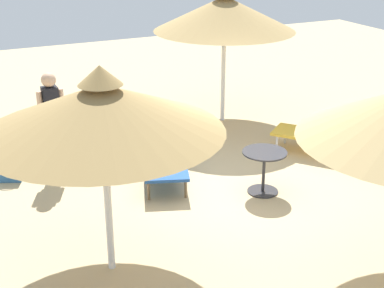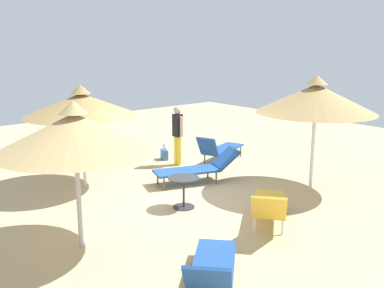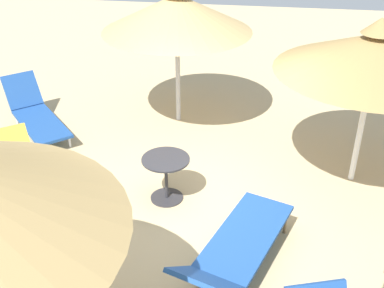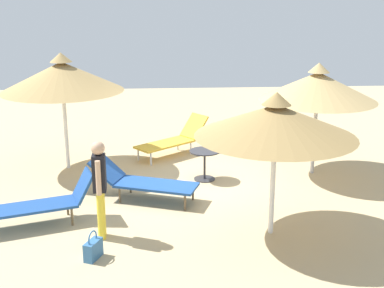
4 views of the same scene
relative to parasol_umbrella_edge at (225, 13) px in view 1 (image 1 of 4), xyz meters
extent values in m
cube|color=tan|center=(-3.01, 1.55, -2.29)|extent=(24.00, 24.00, 0.10)
cylinder|color=white|center=(0.00, 0.00, -1.08)|extent=(0.09, 0.09, 2.33)
cone|color=tan|center=(0.00, 0.00, 0.00)|extent=(2.86, 2.86, 0.68)
cylinder|color=white|center=(-4.20, 3.80, -1.16)|extent=(0.09, 0.09, 2.16)
cone|color=#997A47|center=(-4.20, 3.80, -0.18)|extent=(2.76, 2.76, 0.55)
cone|color=#997A47|center=(-4.20, 3.80, 0.20)|extent=(0.50, 0.50, 0.22)
cube|color=#1E478C|center=(0.15, 3.26, -1.88)|extent=(1.79, 1.10, 0.05)
cylinder|color=brown|center=(0.74, 3.73, -2.07)|extent=(0.04, 0.04, 0.34)
cylinder|color=brown|center=(0.90, 3.25, -2.07)|extent=(0.04, 0.04, 0.34)
cylinder|color=brown|center=(-0.61, 3.28, -2.07)|extent=(0.04, 0.04, 0.34)
cylinder|color=brown|center=(-0.45, 2.80, -2.07)|extent=(0.04, 0.04, 0.34)
cube|color=#1E478C|center=(-0.79, 2.95, -1.59)|extent=(0.50, 0.67, 0.55)
cube|color=gold|center=(-2.37, -0.66, -1.89)|extent=(1.62, 1.47, 0.05)
cylinder|color=silver|center=(-2.01, -0.05, -2.08)|extent=(0.04, 0.04, 0.33)
cylinder|color=silver|center=(-1.69, -0.46, -2.08)|extent=(0.04, 0.04, 0.33)
cylinder|color=silver|center=(-3.05, -0.87, -2.08)|extent=(0.04, 0.04, 0.33)
cylinder|color=silver|center=(-2.72, -1.28, -2.08)|extent=(0.04, 0.04, 0.33)
cube|color=gold|center=(-3.17, -1.30, -1.59)|extent=(0.79, 0.80, 0.58)
cube|color=#1E478C|center=(-2.16, 2.23, -1.89)|extent=(1.79, 1.20, 0.05)
cylinder|color=brown|center=(-2.91, 2.20, -2.08)|extent=(0.04, 0.04, 0.33)
cylinder|color=brown|center=(-2.71, 2.74, -2.08)|extent=(0.04, 0.04, 0.33)
cylinder|color=brown|center=(-1.60, 1.73, -2.08)|extent=(0.04, 0.04, 0.33)
cylinder|color=brown|center=(-1.41, 2.26, -2.08)|extent=(0.04, 0.04, 0.33)
cube|color=#1E478C|center=(-1.13, 1.86, -1.65)|extent=(0.76, 0.83, 0.47)
cylinder|color=yellow|center=(-1.21, 3.87, -1.81)|extent=(0.13, 0.13, 0.87)
cylinder|color=yellow|center=(-1.21, 3.72, -1.81)|extent=(0.13, 0.13, 0.87)
cube|color=black|center=(-1.21, 3.79, -1.05)|extent=(0.22, 0.25, 0.65)
sphere|color=tan|center=(-1.21, 3.79, -0.61)|extent=(0.24, 0.24, 0.24)
cylinder|color=tan|center=(-1.21, 3.97, -1.07)|extent=(0.09, 0.09, 0.60)
cylinder|color=tan|center=(-1.20, 3.62, -1.07)|extent=(0.09, 0.09, 0.60)
cube|color=#336699|center=(-1.14, 4.55, -2.09)|extent=(0.29, 0.41, 0.31)
torus|color=#336699|center=(-1.14, 4.55, -1.89)|extent=(0.12, 0.25, 0.26)
cylinder|color=#2D2D33|center=(-3.25, 1.02, -1.57)|extent=(0.69, 0.69, 0.02)
cylinder|color=#2D2D33|center=(-3.25, 1.02, -1.91)|extent=(0.05, 0.05, 0.66)
cylinder|color=#2D2D33|center=(-3.25, 1.02, -2.23)|extent=(0.48, 0.48, 0.02)
camera|label=1|loc=(-9.89, 5.40, 1.78)|focal=52.30mm
camera|label=2|loc=(-9.00, -6.04, 1.31)|focal=41.07mm
camera|label=3|loc=(2.45, 2.26, 2.02)|focal=45.11mm
camera|label=4|loc=(-2.25, 12.18, 1.95)|focal=48.67mm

